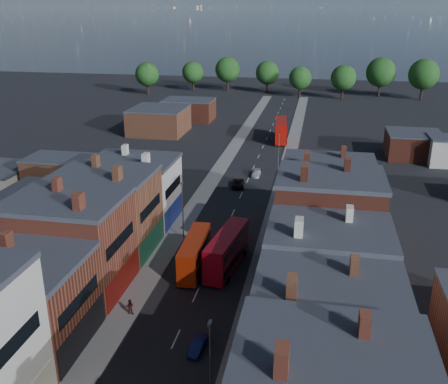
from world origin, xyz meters
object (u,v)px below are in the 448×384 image
at_px(bus_2, 281,130).
at_px(ped_1, 130,307).
at_px(car_1, 198,345).
at_px(car_2, 238,184).
at_px(ped_3, 241,335).
at_px(car_3, 256,173).
at_px(bus_1, 227,250).
at_px(bus_0, 195,253).

relative_size(bus_2, ped_1, 7.08).
height_order(car_1, car_2, car_2).
distance_m(ped_1, ped_3, 12.32).
height_order(car_1, car_3, car_3).
bearing_deg(ped_1, car_1, 149.32).
height_order(bus_2, car_1, bus_2).
bearing_deg(car_1, ped_1, 159.26).
bearing_deg(bus_1, bus_2, 96.57).
xyz_separation_m(bus_2, ped_3, (2.76, -77.64, -1.77)).
bearing_deg(car_1, bus_0, 111.83).
bearing_deg(ped_1, car_2, -99.69).
bearing_deg(ped_1, car_3, -101.65).
xyz_separation_m(bus_0, bus_2, (5.00, 64.56, 0.44)).
xyz_separation_m(car_2, car_3, (2.40, 6.69, -0.09)).
bearing_deg(ped_3, bus_2, 20.04).
bearing_deg(car_2, bus_0, -97.88).
bearing_deg(bus_1, car_3, 99.39).
relative_size(car_1, car_3, 0.88).
bearing_deg(car_3, ped_1, -98.00).
relative_size(bus_2, car_3, 3.18).
distance_m(bus_1, bus_2, 63.46).
distance_m(car_3, ped_3, 50.46).
bearing_deg(ped_3, ped_1, 96.03).
xyz_separation_m(bus_1, car_3, (-1.08, 36.00, -1.94)).
distance_m(bus_0, bus_2, 64.75).
distance_m(bus_1, ped_3, 14.82).
height_order(bus_0, car_3, bus_0).
distance_m(bus_0, car_3, 37.25).
xyz_separation_m(car_2, ped_1, (-4.59, -40.96, 0.32)).
bearing_deg(car_3, ped_3, -83.90).
relative_size(bus_2, car_1, 3.62).
xyz_separation_m(bus_0, car_3, (2.70, 37.11, -1.72)).
distance_m(bus_0, bus_1, 3.94).
relative_size(ped_1, ped_3, 1.02).
distance_m(car_2, ped_3, 44.15).
xyz_separation_m(ped_1, ped_3, (12.05, -2.56, -0.02)).
xyz_separation_m(car_3, ped_3, (5.06, -50.20, 0.40)).
bearing_deg(ped_3, car_1, 133.19).
height_order(bus_2, ped_3, bus_2).
distance_m(bus_1, ped_1, 14.25).
bearing_deg(car_2, ped_3, -87.59).
relative_size(bus_0, car_1, 3.00).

